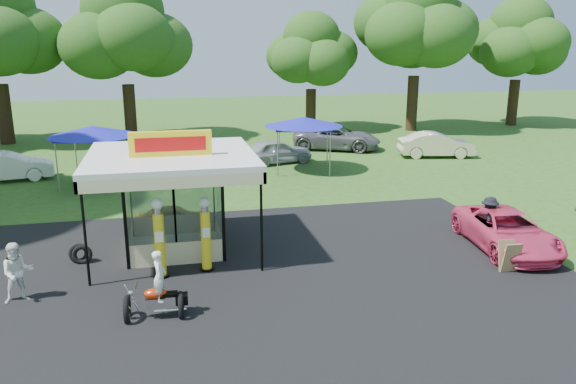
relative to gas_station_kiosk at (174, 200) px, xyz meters
name	(u,v)px	position (x,y,z in m)	size (l,w,h in m)	color
ground	(258,309)	(2.00, -4.99, -1.78)	(120.00, 120.00, 0.00)	#28541A
asphalt_apron	(247,278)	(2.00, -2.99, -1.76)	(20.00, 14.00, 0.04)	black
gas_station_kiosk	(174,200)	(0.00, 0.00, 0.00)	(5.40, 5.40, 4.18)	white
gas_pump_left	(159,241)	(-0.50, -2.34, -0.59)	(0.46, 0.46, 2.49)	black
gas_pump_right	(206,236)	(0.89, -2.11, -0.64)	(0.44, 0.44, 2.39)	black
motorcycle	(158,292)	(-0.57, -4.96, -1.04)	(1.63, 0.81, 1.92)	black
spare_tires	(81,254)	(-3.03, -0.61, -1.46)	(0.77, 0.46, 0.66)	black
a_frame_sign	(509,257)	(9.98, -4.27, -1.28)	(0.56, 0.51, 1.00)	#593819
kiosk_car	(174,217)	(0.00, 2.21, -1.30)	(1.13, 2.82, 0.96)	yellow
pink_sedan	(507,230)	(11.09, -2.42, -1.11)	(2.22, 4.81, 1.34)	#E83F6C
spectator_west	(17,273)	(-4.29, -3.13, -0.93)	(0.83, 0.64, 1.70)	white
spectator_east_a	(489,220)	(10.82, -1.72, -0.94)	(1.09, 0.63, 1.68)	black
bg_car_a	(6,167)	(-8.15, 11.99, -1.04)	(1.57, 4.51, 1.49)	white
bg_car_b	(204,148)	(2.14, 14.97, -1.05)	(2.04, 5.03, 1.46)	#922E0B
bg_car_c	(277,151)	(6.23, 13.23, -1.07)	(1.69, 4.19, 1.43)	#B3B2B7
bg_car_d	(337,138)	(11.00, 16.64, -0.99)	(2.63, 5.70, 1.58)	slate
bg_car_e	(436,145)	(16.25, 12.87, -1.02)	(1.61, 4.62, 1.52)	beige
tent_west	(92,132)	(-3.59, 10.14, 0.89)	(4.23, 4.23, 2.96)	gray
tent_east	(304,122)	(7.28, 10.95, 0.91)	(4.26, 4.26, 2.98)	gray
oak_far_c	(125,38)	(-2.46, 23.56, 5.37)	(9.57, 9.57, 11.28)	black
oak_far_d	(311,57)	(11.51, 25.33, 3.99)	(7.61, 7.61, 9.06)	black
oak_far_e	(416,32)	(19.38, 23.35, 5.88)	(10.09, 10.09, 12.01)	black
oak_far_f	(519,45)	(29.04, 24.21, 4.90)	(8.64, 8.64, 10.41)	black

